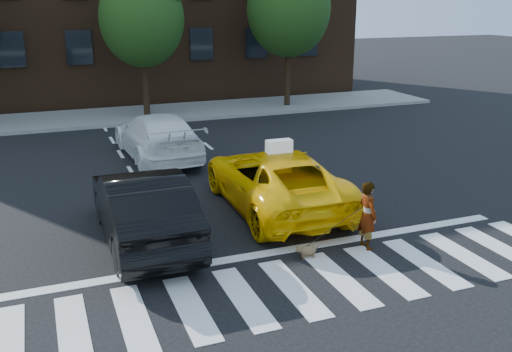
{
  "coord_description": "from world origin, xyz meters",
  "views": [
    {
      "loc": [
        -4.15,
        -8.74,
        5.25
      ],
      "look_at": [
        0.64,
        3.61,
        1.1
      ],
      "focal_mm": 40.0,
      "sensor_mm": 36.0,
      "label": 1
    }
  ],
  "objects_px": {
    "taxi": "(276,179)",
    "white_suv": "(158,136)",
    "tree_mid": "(142,7)",
    "black_sedan": "(143,206)",
    "woman": "(367,215)",
    "dog": "(306,250)"
  },
  "relations": [
    {
      "from": "tree_mid",
      "to": "white_suv",
      "type": "bearing_deg",
      "value": -98.04
    },
    {
      "from": "tree_mid",
      "to": "white_suv",
      "type": "height_order",
      "value": "tree_mid"
    },
    {
      "from": "tree_mid",
      "to": "woman",
      "type": "relative_size",
      "value": 4.67
    },
    {
      "from": "black_sedan",
      "to": "tree_mid",
      "type": "bearing_deg",
      "value": -101.32
    },
    {
      "from": "black_sedan",
      "to": "woman",
      "type": "height_order",
      "value": "black_sedan"
    },
    {
      "from": "tree_mid",
      "to": "white_suv",
      "type": "distance_m",
      "value": 8.1
    },
    {
      "from": "tree_mid",
      "to": "black_sedan",
      "type": "relative_size",
      "value": 1.43
    },
    {
      "from": "black_sedan",
      "to": "white_suv",
      "type": "bearing_deg",
      "value": -104.52
    },
    {
      "from": "tree_mid",
      "to": "white_suv",
      "type": "relative_size",
      "value": 1.34
    },
    {
      "from": "taxi",
      "to": "black_sedan",
      "type": "height_order",
      "value": "black_sedan"
    },
    {
      "from": "black_sedan",
      "to": "woman",
      "type": "xyz_separation_m",
      "value": [
        4.46,
        -2.15,
        -0.06
      ]
    },
    {
      "from": "woman",
      "to": "white_suv",
      "type": "bearing_deg",
      "value": 14.18
    },
    {
      "from": "tree_mid",
      "to": "taxi",
      "type": "relative_size",
      "value": 1.28
    },
    {
      "from": "black_sedan",
      "to": "white_suv",
      "type": "distance_m",
      "value": 7.04
    },
    {
      "from": "white_suv",
      "to": "woman",
      "type": "bearing_deg",
      "value": 103.83
    },
    {
      "from": "dog",
      "to": "woman",
      "type": "bearing_deg",
      "value": 7.85
    },
    {
      "from": "taxi",
      "to": "white_suv",
      "type": "height_order",
      "value": "taxi"
    },
    {
      "from": "white_suv",
      "to": "woman",
      "type": "height_order",
      "value": "white_suv"
    },
    {
      "from": "woman",
      "to": "dog",
      "type": "xyz_separation_m",
      "value": [
        -1.44,
        0.01,
        -0.59
      ]
    },
    {
      "from": "taxi",
      "to": "woman",
      "type": "height_order",
      "value": "taxi"
    },
    {
      "from": "tree_mid",
      "to": "taxi",
      "type": "height_order",
      "value": "tree_mid"
    },
    {
      "from": "woman",
      "to": "tree_mid",
      "type": "bearing_deg",
      "value": 3.62
    }
  ]
}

